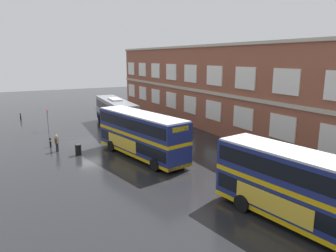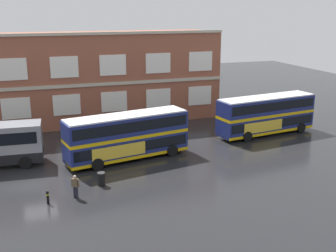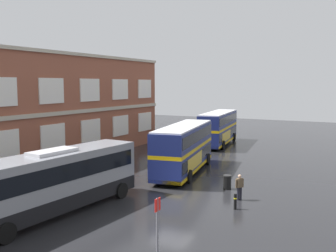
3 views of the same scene
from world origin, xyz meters
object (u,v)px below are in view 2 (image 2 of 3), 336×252
object	(u,v)px
double_decker_middle	(266,114)
station_litter_bin	(101,179)
safety_bollard_west	(48,197)
double_decker_near	(127,136)
waiting_passenger	(75,185)

from	to	relation	value
double_decker_middle	station_litter_bin	size ratio (longest dim) A/B	10.93
double_decker_middle	safety_bollard_west	distance (m)	25.00
station_litter_bin	safety_bollard_west	xyz separation A→B (m)	(-4.03, -1.93, -0.03)
double_decker_near	waiting_passenger	distance (m)	8.58
waiting_passenger	safety_bollard_west	size ratio (longest dim) A/B	1.79
double_decker_near	station_litter_bin	xyz separation A→B (m)	(-3.25, -5.03, -1.63)
double_decker_near	waiting_passenger	size ratio (longest dim) A/B	6.64
waiting_passenger	station_litter_bin	size ratio (longest dim) A/B	1.65
double_decker_middle	waiting_passenger	world-z (taller)	double_decker_middle
double_decker_middle	safety_bollard_west	bearing A→B (deg)	-156.89
double_decker_middle	safety_bollard_west	xyz separation A→B (m)	(-22.94, -9.79, -1.66)
waiting_passenger	safety_bollard_west	world-z (taller)	waiting_passenger
double_decker_near	double_decker_middle	distance (m)	15.92
station_litter_bin	double_decker_middle	bearing A→B (deg)	22.57
safety_bollard_west	double_decker_middle	bearing A→B (deg)	23.11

